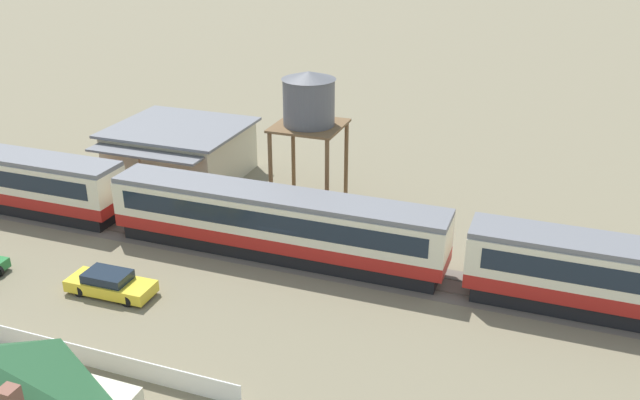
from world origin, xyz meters
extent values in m
plane|color=#7A7056|center=(0.00, 0.00, 0.00)|extent=(600.00, 600.00, 0.00)
cylinder|color=black|center=(13.79, -0.44, 0.45)|extent=(0.90, 0.18, 0.90)
cylinder|color=black|center=(13.79, 1.00, 0.45)|extent=(0.90, 0.18, 0.90)
cube|color=#AD1E19|center=(-0.85, 0.28, 1.30)|extent=(20.26, 2.94, 0.80)
cube|color=beige|center=(-0.85, 0.28, 2.71)|extent=(20.26, 2.94, 2.02)
cube|color=#192330|center=(-0.85, 0.28, 2.81)|extent=(18.64, 2.98, 1.13)
cube|color=slate|center=(-0.85, 0.28, 3.87)|extent=(20.26, 2.76, 0.30)
cube|color=black|center=(-0.85, 0.28, 0.46)|extent=(19.45, 2.53, 0.88)
cylinder|color=black|center=(5.84, -0.44, 0.45)|extent=(0.90, 0.18, 0.90)
cylinder|color=black|center=(5.84, 1.00, 0.45)|extent=(0.90, 0.18, 0.90)
cylinder|color=black|center=(-7.53, -0.44, 0.45)|extent=(0.90, 0.18, 0.90)
cylinder|color=black|center=(-7.53, 1.00, 0.45)|extent=(0.90, 0.18, 0.90)
cylinder|color=black|center=(-15.48, -0.44, 0.45)|extent=(0.90, 0.18, 0.90)
cylinder|color=black|center=(-15.48, 1.00, 0.45)|extent=(0.90, 0.18, 0.90)
cube|color=#665B51|center=(-3.90, 0.28, 0.01)|extent=(125.78, 3.60, 0.01)
cube|color=#4C4238|center=(-3.90, -0.44, 0.02)|extent=(125.78, 0.12, 0.04)
cube|color=#4C4238|center=(-3.90, 1.00, 0.02)|extent=(125.78, 0.12, 0.04)
cube|color=beige|center=(-12.62, 9.45, 1.88)|extent=(8.92, 7.77, 3.76)
cube|color=slate|center=(-12.62, 9.45, 3.86)|extent=(9.63, 8.39, 0.20)
cube|color=slate|center=(-12.62, 4.77, 3.36)|extent=(8.56, 1.60, 0.16)
cylinder|color=brown|center=(-12.62, 4.17, 1.64)|extent=(0.14, 0.14, 3.28)
cylinder|color=brown|center=(0.38, 9.78, 2.81)|extent=(0.28, 0.28, 5.62)
cylinder|color=brown|center=(-3.59, 9.78, 2.81)|extent=(0.28, 0.28, 5.62)
cylinder|color=brown|center=(0.38, 5.82, 2.81)|extent=(0.28, 0.28, 5.62)
cylinder|color=brown|center=(-3.59, 5.82, 2.81)|extent=(0.28, 0.28, 5.62)
cube|color=brown|center=(-1.61, 7.80, 5.70)|extent=(4.47, 4.47, 0.16)
cylinder|color=#56565B|center=(-1.61, 7.80, 7.30)|extent=(3.39, 3.39, 3.05)
cone|color=#56565B|center=(-1.61, 7.80, 9.08)|extent=(3.56, 3.56, 0.50)
cube|color=yellow|center=(-7.36, -6.78, 0.48)|extent=(4.81, 1.90, 0.62)
cube|color=#192330|center=(-7.50, -6.79, 1.04)|extent=(2.42, 1.59, 0.49)
cylinder|color=black|center=(-5.86, -7.55, 0.31)|extent=(0.62, 0.20, 0.62)
cylinder|color=black|center=(-5.89, -5.95, 0.31)|extent=(0.62, 0.20, 0.62)
cylinder|color=black|center=(-8.82, -7.61, 0.31)|extent=(0.62, 0.20, 0.62)
cylinder|color=black|center=(-8.85, -6.02, 0.31)|extent=(0.62, 0.20, 0.62)
camera|label=1|loc=(13.89, -32.16, 19.28)|focal=38.00mm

